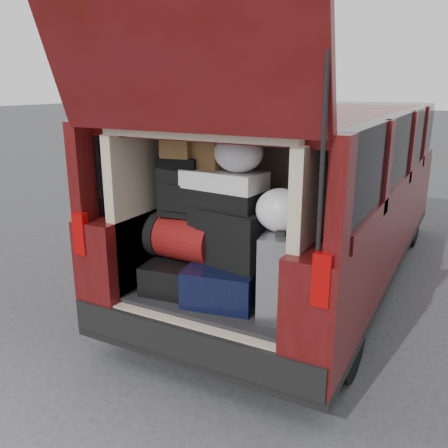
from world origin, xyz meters
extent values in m
plane|color=#333336|center=(0.00, 0.00, 0.00)|extent=(80.00, 80.00, 0.00)
cylinder|color=black|center=(-0.82, 0.40, 0.32)|extent=(0.24, 0.64, 0.64)
cylinder|color=black|center=(0.82, 0.40, 0.32)|extent=(0.24, 0.64, 0.64)
cylinder|color=black|center=(-0.82, 3.70, 0.32)|extent=(0.24, 0.64, 0.64)
cylinder|color=black|center=(0.82, 3.70, 0.32)|extent=(0.24, 0.64, 0.64)
cube|color=black|center=(0.00, 2.08, 0.26)|extent=(1.90, 4.85, 0.08)
cube|color=#4A0C09|center=(-0.79, 2.08, 0.70)|extent=(0.33, 4.85, 0.80)
cube|color=#4A0C09|center=(0.79, 2.08, 0.70)|extent=(0.33, 4.85, 0.80)
cube|color=#4A0C09|center=(0.00, 2.08, 1.73)|extent=(1.82, 4.46, 0.10)
cube|color=black|center=(-0.88, 1.97, 1.44)|extent=(0.12, 4.25, 0.68)
cube|color=black|center=(0.88, 1.97, 1.44)|extent=(0.12, 4.25, 0.68)
cube|color=black|center=(0.00, -0.29, 0.40)|extent=(1.86, 0.16, 0.22)
cube|color=#990505|center=(-0.86, -0.33, 1.02)|extent=(0.10, 0.06, 0.30)
cube|color=#990505|center=(0.86, -0.33, 1.02)|extent=(0.10, 0.06, 0.30)
cube|color=black|center=(0.00, 0.28, 0.52)|extent=(1.24, 1.05, 0.06)
cube|color=#BBA890|center=(-0.66, 0.28, 1.12)|extent=(0.08, 1.05, 1.15)
cube|color=#BBA890|center=(0.66, 0.28, 1.12)|extent=(0.08, 1.05, 1.15)
cube|color=#BBA890|center=(0.00, 0.83, 1.12)|extent=(1.34, 0.06, 1.15)
cube|color=#BBA890|center=(0.00, 0.28, 1.73)|extent=(1.34, 1.05, 0.06)
cube|color=#4A0C09|center=(0.00, -0.46, 2.26)|extent=(1.75, 0.38, 1.02)
cylinder|color=black|center=(0.84, -0.40, 1.65)|extent=(0.02, 0.90, 0.76)
cube|color=black|center=(0.00, 0.28, 0.28)|extent=(1.24, 1.05, 0.55)
cube|color=black|center=(-0.36, 0.12, 0.66)|extent=(0.46, 0.58, 0.22)
cube|color=black|center=(0.04, 0.14, 0.68)|extent=(0.58, 0.67, 0.26)
cube|color=silver|center=(0.48, 0.06, 0.83)|extent=(0.29, 0.41, 0.57)
cube|color=maroon|center=(-0.32, 0.16, 0.93)|extent=(0.52, 0.35, 0.33)
cube|color=black|center=(0.07, 0.17, 1.01)|extent=(0.60, 0.42, 0.39)
cube|color=black|center=(-0.35, 0.16, 1.31)|extent=(0.32, 0.22, 0.43)
cube|color=silver|center=(-0.01, 0.18, 1.33)|extent=(0.59, 0.35, 0.25)
cube|color=brown|center=(-0.35, 0.15, 1.62)|extent=(0.24, 0.20, 0.19)
cube|color=brown|center=(-0.15, 0.23, 1.57)|extent=(0.25, 0.21, 0.24)
ellipsoid|color=white|center=(0.11, 0.16, 1.59)|extent=(0.35, 0.33, 0.26)
ellipsoid|color=white|center=(0.45, 0.09, 1.25)|extent=(0.37, 0.36, 0.28)
camera|label=1|loc=(1.50, -2.63, 2.02)|focal=38.00mm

